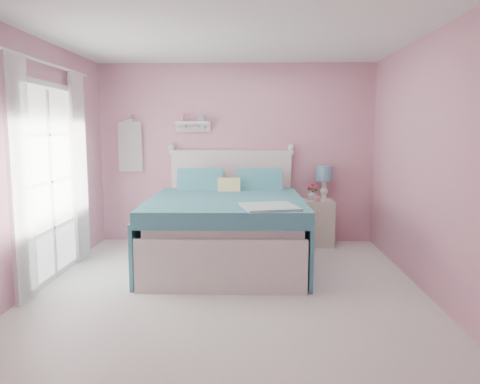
{
  "coord_description": "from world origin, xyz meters",
  "views": [
    {
      "loc": [
        0.25,
        -4.61,
        1.64
      ],
      "look_at": [
        0.08,
        1.2,
        0.87
      ],
      "focal_mm": 35.0,
      "sensor_mm": 36.0,
      "label": 1
    }
  ],
  "objects_px": {
    "bed": "(227,228)",
    "vase": "(313,194)",
    "table_lamp": "(324,176)",
    "teacup": "(317,198)",
    "nightstand": "(317,222)"
  },
  "relations": [
    {
      "from": "vase",
      "to": "bed",
      "type": "bearing_deg",
      "value": -140.44
    },
    {
      "from": "nightstand",
      "to": "table_lamp",
      "type": "height_order",
      "value": "table_lamp"
    },
    {
      "from": "teacup",
      "to": "bed",
      "type": "bearing_deg",
      "value": -147.48
    },
    {
      "from": "bed",
      "to": "nightstand",
      "type": "relative_size",
      "value": 3.56
    },
    {
      "from": "nightstand",
      "to": "teacup",
      "type": "distance_m",
      "value": 0.4
    },
    {
      "from": "table_lamp",
      "to": "teacup",
      "type": "relative_size",
      "value": 4.37
    },
    {
      "from": "bed",
      "to": "nightstand",
      "type": "height_order",
      "value": "bed"
    },
    {
      "from": "bed",
      "to": "nightstand",
      "type": "xyz_separation_m",
      "value": [
        1.24,
        0.92,
        -0.1
      ]
    },
    {
      "from": "nightstand",
      "to": "table_lamp",
      "type": "xyz_separation_m",
      "value": [
        0.1,
        0.09,
        0.66
      ]
    },
    {
      "from": "table_lamp",
      "to": "teacup",
      "type": "xyz_separation_m",
      "value": [
        -0.14,
        -0.25,
        -0.29
      ]
    },
    {
      "from": "teacup",
      "to": "table_lamp",
      "type": "bearing_deg",
      "value": 61.02
    },
    {
      "from": "nightstand",
      "to": "table_lamp",
      "type": "bearing_deg",
      "value": 41.73
    },
    {
      "from": "teacup",
      "to": "vase",
      "type": "bearing_deg",
      "value": 99.04
    },
    {
      "from": "nightstand",
      "to": "vase",
      "type": "height_order",
      "value": "vase"
    },
    {
      "from": "bed",
      "to": "vase",
      "type": "distance_m",
      "value": 1.55
    }
  ]
}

